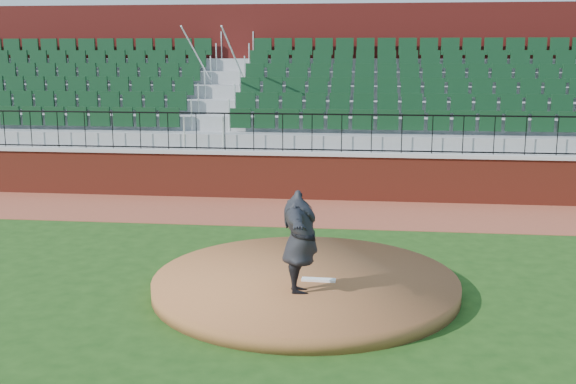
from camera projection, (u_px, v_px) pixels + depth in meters
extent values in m
plane|color=#1B3F12|center=(278.00, 282.00, 11.96)|extent=(90.00, 90.00, 0.00)
cube|color=brown|center=(306.00, 212.00, 17.21)|extent=(34.00, 3.20, 0.01)
cube|color=maroon|center=(312.00, 177.00, 18.65)|extent=(34.00, 0.35, 1.20)
cube|color=#B7B7B7|center=(312.00, 153.00, 18.52)|extent=(34.00, 0.45, 0.10)
cube|color=maroon|center=(326.00, 87.00, 23.60)|extent=(34.00, 0.50, 5.50)
cylinder|color=brown|center=(305.00, 284.00, 11.52)|extent=(5.08, 5.08, 0.25)
cube|color=white|center=(319.00, 280.00, 11.27)|extent=(0.56, 0.16, 0.04)
imported|color=black|center=(300.00, 242.00, 10.59)|extent=(0.86, 2.06, 1.62)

